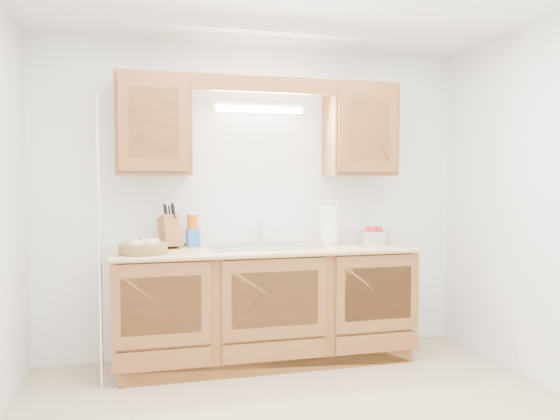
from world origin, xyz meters
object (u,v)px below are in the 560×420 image
object	(u,v)px
fruit_basket	(143,247)
paper_towel	(330,225)
knife_block	(170,231)
apple_bowl	(373,236)

from	to	relation	value
fruit_basket	paper_towel	world-z (taller)	paper_towel
knife_block	paper_towel	distance (m)	1.26
fruit_basket	paper_towel	distance (m)	1.47
apple_bowl	paper_towel	bearing A→B (deg)	173.14
fruit_basket	knife_block	distance (m)	0.35
fruit_basket	knife_block	size ratio (longest dim) A/B	0.95
knife_block	apple_bowl	bearing A→B (deg)	-22.00
apple_bowl	fruit_basket	bearing A→B (deg)	-175.31
knife_block	apple_bowl	size ratio (longest dim) A/B	1.21
paper_towel	apple_bowl	xyz separation A→B (m)	(0.35, -0.04, -0.09)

